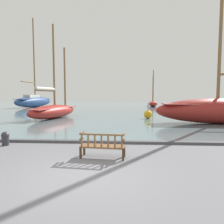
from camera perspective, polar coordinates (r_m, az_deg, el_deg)
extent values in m
plane|color=slate|center=(6.03, -7.83, -17.21)|extent=(160.00, 160.00, 0.00)
cube|color=slate|center=(49.55, 2.19, 2.00)|extent=(100.00, 80.00, 0.08)
cube|color=#4C4C50|center=(9.66, -3.31, -8.46)|extent=(40.00, 0.30, 0.12)
cube|color=#3D2A19|center=(7.78, -7.93, -10.56)|extent=(0.08, 0.08, 0.42)
cube|color=#3D2A19|center=(7.49, 3.55, -11.12)|extent=(0.08, 0.08, 0.42)
cube|color=#3D2A19|center=(7.37, -8.97, -11.43)|extent=(0.08, 0.08, 0.42)
cube|color=#3D2A19|center=(7.06, 3.19, -12.09)|extent=(0.08, 0.08, 0.42)
cube|color=brown|center=(7.33, -2.66, -9.76)|extent=(1.64, 0.67, 0.06)
cube|color=brown|center=(7.02, -3.04, -6.48)|extent=(1.60, 0.20, 0.06)
cube|color=brown|center=(7.25, -8.66, -8.07)|extent=(0.06, 0.05, 0.41)
cube|color=brown|center=(7.18, -6.82, -8.17)|extent=(0.06, 0.05, 0.41)
cube|color=brown|center=(7.12, -4.94, -8.26)|extent=(0.06, 0.05, 0.41)
cube|color=brown|center=(7.07, -3.03, -8.35)|extent=(0.06, 0.05, 0.41)
cube|color=brown|center=(7.03, -1.10, -8.43)|extent=(0.06, 0.05, 0.41)
cube|color=brown|center=(6.99, 0.86, -8.50)|extent=(0.06, 0.05, 0.41)
cube|color=brown|center=(6.96, 2.84, -8.56)|extent=(0.06, 0.05, 0.41)
cube|color=#3D2A19|center=(7.38, -8.73, -7.60)|extent=(0.09, 0.30, 0.06)
cube|color=brown|center=(7.42, -8.54, -5.84)|extent=(0.10, 0.47, 0.04)
cube|color=#3D2A19|center=(7.07, 3.36, -8.09)|extent=(0.09, 0.30, 0.06)
cube|color=brown|center=(7.12, 3.44, -6.25)|extent=(0.10, 0.47, 0.04)
ellipsoid|color=navy|center=(42.34, -21.27, 2.74)|extent=(3.97, 12.17, 2.11)
cube|color=#516B9E|center=(42.33, -21.29, 3.53)|extent=(3.15, 10.67, 0.08)
cube|color=beige|center=(41.56, -21.95, 4.07)|extent=(1.83, 3.55, 0.75)
cylinder|color=brown|center=(43.20, -21.39, 13.93)|extent=(0.27, 0.27, 15.52)
cylinder|color=brown|center=(40.82, -22.79, 7.90)|extent=(0.69, 4.32, 0.21)
ellipsoid|color=maroon|center=(42.88, 11.63, 2.31)|extent=(2.34, 6.14, 1.11)
cube|color=#C6514C|center=(42.87, 11.63, 2.72)|extent=(1.83, 5.38, 0.08)
cylinder|color=brown|center=(43.05, 11.69, 7.20)|extent=(0.18, 0.18, 6.65)
cylinder|color=brown|center=(41.87, 11.72, 4.57)|extent=(0.36, 2.28, 0.14)
cylinder|color=brown|center=(44.68, 11.59, 6.41)|extent=(0.18, 0.18, 5.58)
ellipsoid|color=maroon|center=(17.89, 28.62, 0.27)|extent=(10.18, 2.69, 1.99)
cube|color=#C6514C|center=(17.86, 28.69, 2.02)|extent=(8.95, 2.05, 0.08)
cylinder|color=brown|center=(18.61, 28.70, 21.51)|extent=(0.25, 0.25, 12.35)
ellipsoid|color=maroon|center=(20.40, -16.29, 0.14)|extent=(3.57, 7.57, 1.31)
cube|color=#C6514C|center=(20.37, -16.32, 1.15)|extent=(2.90, 6.61, 0.08)
cylinder|color=brown|center=(20.70, -16.29, 12.42)|extent=(0.19, 0.19, 8.00)
cylinder|color=brown|center=(19.31, -18.50, 5.85)|extent=(0.83, 2.85, 0.15)
cylinder|color=silver|center=(19.31, -18.51, 6.30)|extent=(0.91, 2.60, 0.30)
cylinder|color=brown|center=(22.30, -13.34, 9.62)|extent=(0.19, 0.19, 6.24)
cylinder|color=#2D2D33|center=(10.36, -28.16, -7.17)|extent=(0.31, 0.31, 0.45)
sphere|color=#2D2D33|center=(10.31, -28.21, -5.94)|extent=(0.35, 0.35, 0.35)
sphere|color=gold|center=(19.64, 10.23, -0.68)|extent=(0.78, 0.78, 0.78)
cylinder|color=#2D2D33|center=(19.59, 10.26, 1.48)|extent=(0.06, 0.06, 0.70)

